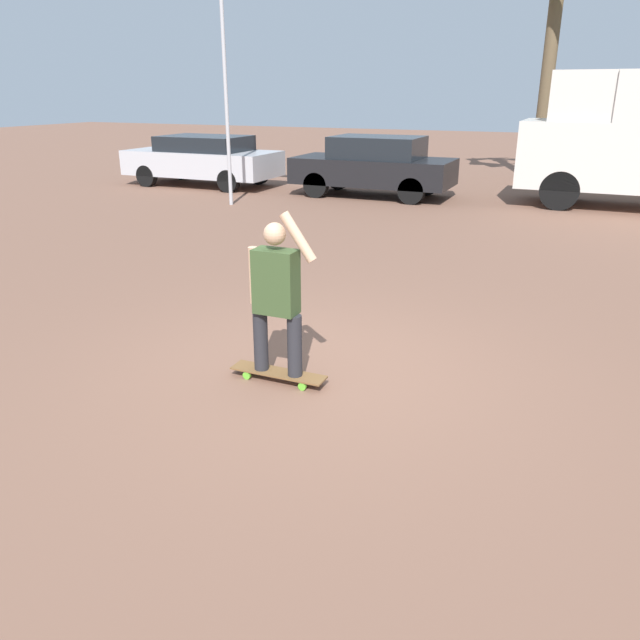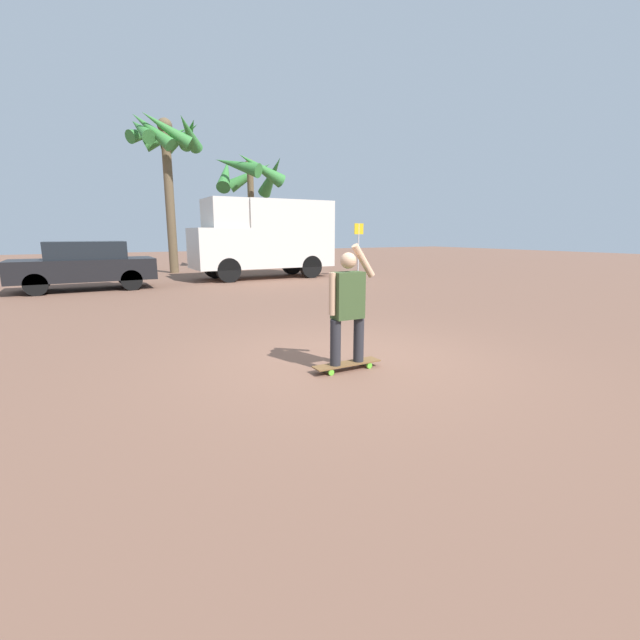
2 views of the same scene
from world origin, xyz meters
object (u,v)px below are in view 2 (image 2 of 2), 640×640
palm_tree_center_background (167,142)px  parked_car_black (85,265)px  street_sign (359,242)px  person_skateboarder (348,302)px  palm_tree_near_van (249,176)px  skateboard (347,364)px  camper_van (265,236)px

palm_tree_center_background → parked_car_black: bearing=-127.2°
street_sign → person_skateboarder: bearing=-124.9°
parked_car_black → street_sign: 10.13m
palm_tree_near_van → street_sign: palm_tree_near_van is taller
skateboard → palm_tree_center_background: size_ratio=0.14×
person_skateboarder → camper_van: (3.64, 11.78, 0.77)m
palm_tree_near_van → palm_tree_center_background: palm_tree_center_background is taller
person_skateboarder → palm_tree_center_background: 16.64m
skateboard → street_sign: size_ratio=0.44×
parked_car_black → street_sign: street_sign is taller
street_sign → camper_van: bearing=158.9°
palm_tree_center_background → street_sign: 9.45m
skateboard → palm_tree_near_van: palm_tree_near_van is taller
camper_van → street_sign: size_ratio=2.54×
palm_tree_near_van → palm_tree_center_background: size_ratio=0.84×
camper_van → parked_car_black: size_ratio=1.34×
skateboard → person_skateboarder: 0.83m
palm_tree_near_van → street_sign: (2.29, -6.52, -3.23)m
camper_van → palm_tree_center_background: bearing=124.0°
skateboard → palm_tree_center_background: (0.86, 15.92, 5.59)m
parked_car_black → street_sign: size_ratio=1.89×
palm_tree_center_background → person_skateboarder: bearing=-93.1°
camper_van → street_sign: (3.60, -1.39, -0.27)m
skateboard → palm_tree_near_van: size_ratio=0.17×
palm_tree_near_van → parked_car_black: bearing=-143.0°
skateboard → street_sign: bearing=55.2°
parked_car_black → palm_tree_center_background: 7.82m
skateboard → street_sign: (7.24, 10.40, 1.34)m
parked_car_black → street_sign: (10.09, -0.64, 0.61)m
parked_car_black → palm_tree_near_van: palm_tree_near_van is taller
skateboard → palm_tree_near_van: 18.21m
person_skateboarder → parked_car_black: (-2.85, 11.04, -0.11)m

